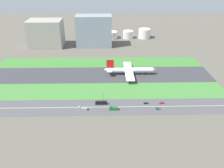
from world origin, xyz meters
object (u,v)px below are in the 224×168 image
at_px(airliner, 129,70).
at_px(fuel_tank_east, 144,33).
at_px(car_2, 158,109).
at_px(truck_0, 82,109).
at_px(fuel_tank_centre, 128,34).
at_px(bus_0, 101,103).
at_px(terminal_building, 46,33).
at_px(car_1, 146,103).
at_px(fuel_tank_west, 112,35).
at_px(traffic_light, 103,96).
at_px(truck_1, 113,108).
at_px(car_0, 162,103).
at_px(hangar_building, 94,31).

xyz_separation_m(airliner, fuel_tank_east, (42.32, 159.00, 2.29)).
height_order(car_2, fuel_tank_east, fuel_tank_east).
bearing_deg(truck_0, fuel_tank_centre, -104.83).
distance_m(bus_0, terminal_building, 205.98).
xyz_separation_m(car_1, fuel_tank_west, (-29.78, 227.00, 5.25)).
bearing_deg(fuel_tank_west, traffic_light, -93.34).
relative_size(truck_1, car_2, 1.91).
relative_size(car_1, bus_0, 0.38).
xyz_separation_m(car_2, traffic_light, (-52.12, 17.99, 3.37)).
height_order(terminal_building, fuel_tank_centre, terminal_building).
height_order(truck_1, traffic_light, traffic_light).
relative_size(bus_0, fuel_tank_east, 0.54).
bearing_deg(traffic_light, truck_0, -137.33).
xyz_separation_m(car_0, fuel_tank_centre, (-14.95, 227.00, 5.81)).
height_order(airliner, car_2, airliner).
xyz_separation_m(traffic_light, terminal_building, (-96.34, 174.01, 17.56)).
xyz_separation_m(car_0, hangar_building, (-75.34, 182.00, 24.43)).
relative_size(airliner, fuel_tank_west, 3.10).
bearing_deg(car_1, truck_0, -170.85).
bearing_deg(terminal_building, fuel_tank_centre, 17.87).
height_order(bus_0, fuel_tank_east, fuel_tank_east).
bearing_deg(hangar_building, terminal_building, 180.00).
distance_m(fuel_tank_west, fuel_tank_east, 60.76).
relative_size(truck_0, fuel_tank_centre, 0.44).
bearing_deg(truck_0, traffic_light, -137.33).
relative_size(car_2, traffic_light, 0.61).
bearing_deg(car_2, traffic_light, -19.05).
xyz_separation_m(bus_0, fuel_tank_west, (14.77, 227.00, 4.35)).
bearing_deg(fuel_tank_east, hangar_building, -153.60).
bearing_deg(terminal_building, car_1, -52.65).
height_order(car_0, car_2, same).
distance_m(airliner, terminal_building, 171.76).
bearing_deg(airliner, traffic_light, -117.46).
relative_size(car_0, fuel_tank_west, 0.21).
relative_size(airliner, fuel_tank_east, 3.02).
relative_size(bus_0, fuel_tank_centre, 0.61).
relative_size(fuel_tank_west, fuel_tank_centre, 1.11).
distance_m(car_2, terminal_building, 243.60).
bearing_deg(terminal_building, truck_1, -61.05).
bearing_deg(traffic_light, car_0, -7.82).
distance_m(truck_1, car_2, 42.27).
xyz_separation_m(truck_1, truck_0, (-29.38, 0.00, 0.00)).
xyz_separation_m(truck_1, car_0, (48.33, 10.00, -0.75)).
bearing_deg(bus_0, fuel_tank_east, 71.61).
distance_m(traffic_light, fuel_tank_centre, 223.25).
distance_m(truck_0, traffic_light, 26.68).
bearing_deg(truck_0, fuel_tank_west, -97.76).
distance_m(car_0, fuel_tank_east, 227.64).
relative_size(airliner, truck_0, 7.74).
relative_size(truck_1, truck_0, 1.00).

